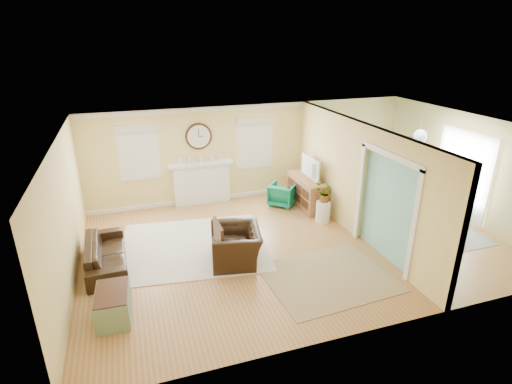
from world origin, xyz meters
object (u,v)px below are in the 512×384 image
Objects in this scene: sofa at (106,254)px; eames_chair at (236,245)px; credenza at (306,192)px; dining_table at (411,213)px; green_chair at (282,194)px.

sofa is 1.69× the size of eames_chair.
eames_chair is 0.74× the size of credenza.
credenza is at bearing 141.07° from eames_chair.
sofa is 7.00m from dining_table.
dining_table is (2.51, -2.10, 0.01)m from green_chair.
eames_chair reaches higher than green_chair.
green_chair is at bearing 155.51° from credenza.
dining_table is (4.49, 0.30, -0.05)m from eames_chair.
dining_table reaches higher than sofa.
green_chair is at bearing 151.78° from eames_chair.
credenza is at bearing 37.98° from dining_table.
credenza reaches higher than green_chair.
sofa is at bearing -93.06° from eames_chair.
sofa is at bearing 78.81° from dining_table.
dining_table is at bearing -94.56° from sofa.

